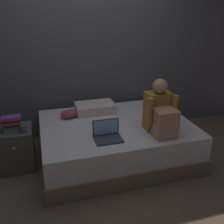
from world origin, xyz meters
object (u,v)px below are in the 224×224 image
at_px(nightstand, 16,148).
at_px(book_stack, 11,123).
at_px(bed, 116,140).
at_px(person_sitting, 160,113).
at_px(laptop, 107,134).
at_px(pillow, 95,108).
at_px(clothes_pile, 71,114).
at_px(mug, 23,129).

height_order(nightstand, book_stack, book_stack).
distance_m(bed, person_sitting, 0.78).
bearing_deg(nightstand, bed, -5.42).
distance_m(laptop, pillow, 0.84).
bearing_deg(laptop, clothes_pile, 113.23).
distance_m(nightstand, person_sitting, 1.88).
height_order(bed, laptop, laptop).
distance_m(pillow, mug, 1.09).
height_order(bed, nightstand, nightstand).
xyz_separation_m(bed, nightstand, (-1.30, 0.12, 0.02)).
bearing_deg(bed, mug, 179.83).
relative_size(person_sitting, pillow, 1.17).
xyz_separation_m(bed, clothes_pile, (-0.54, 0.36, 0.32)).
height_order(nightstand, mug, mug).
height_order(person_sitting, book_stack, person_sitting).
distance_m(bed, pillow, 0.59).
bearing_deg(nightstand, pillow, 16.27).
xyz_separation_m(nightstand, book_stack, (-0.00, -0.02, 0.36)).
height_order(laptop, clothes_pile, laptop).
height_order(person_sitting, laptop, person_sitting).
xyz_separation_m(person_sitting, mug, (-1.61, 0.39, -0.18)).
xyz_separation_m(bed, person_sitting, (0.44, -0.39, 0.51)).
xyz_separation_m(laptop, mug, (-0.95, 0.39, 0.02)).
distance_m(person_sitting, pillow, 1.06).
bearing_deg(mug, pillow, 24.30).
relative_size(nightstand, book_stack, 2.38).
relative_size(nightstand, laptop, 1.71).
height_order(pillow, clothes_pile, pillow).
height_order(laptop, pillow, laptop).
height_order(nightstand, pillow, pillow).
bearing_deg(mug, person_sitting, -13.56).
bearing_deg(book_stack, laptop, -24.55).
height_order(pillow, book_stack, book_stack).
relative_size(person_sitting, mug, 7.28).
bearing_deg(pillow, clothes_pile, -165.51).
distance_m(nightstand, clothes_pile, 0.85).
bearing_deg(bed, laptop, -120.07).
distance_m(bed, nightstand, 1.31).
bearing_deg(bed, nightstand, 174.58).
bearing_deg(nightstand, mug, -42.69).
bearing_deg(person_sitting, nightstand, 163.72).
bearing_deg(person_sitting, pillow, 126.69).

